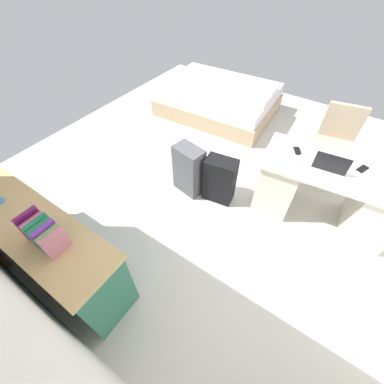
{
  "coord_description": "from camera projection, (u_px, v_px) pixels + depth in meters",
  "views": [
    {
      "loc": [
        -0.97,
        2.25,
        2.42
      ],
      "look_at": [
        -0.03,
        0.87,
        0.6
      ],
      "focal_mm": 23.63,
      "sensor_mm": 36.0,
      "label": 1
    }
  ],
  "objects": [
    {
      "name": "ground_plane",
      "position": [
        226.0,
        182.0,
        3.41
      ],
      "size": [
        5.8,
        5.8,
        0.0
      ],
      "primitive_type": "plane",
      "color": "beige"
    },
    {
      "name": "desk",
      "position": [
        324.0,
        192.0,
        2.76
      ],
      "size": [
        1.51,
        0.82,
        0.73
      ],
      "color": "silver",
      "rests_on": "ground_plane"
    },
    {
      "name": "office_chair",
      "position": [
        332.0,
        148.0,
        3.23
      ],
      "size": [
        0.54,
        0.54,
        0.94
      ],
      "color": "black",
      "rests_on": "ground_plane"
    },
    {
      "name": "credenza",
      "position": [
        45.0,
        245.0,
        2.3
      ],
      "size": [
        1.8,
        0.48,
        0.79
      ],
      "color": "#2D7056",
      "rests_on": "ground_plane"
    },
    {
      "name": "bed",
      "position": [
        219.0,
        100.0,
        4.45
      ],
      "size": [
        1.98,
        1.52,
        0.58
      ],
      "color": "tan",
      "rests_on": "ground_plane"
    },
    {
      "name": "suitcase_black",
      "position": [
        220.0,
        180.0,
        3.01
      ],
      "size": [
        0.39,
        0.27,
        0.59
      ],
      "primitive_type": "cube",
      "rotation": [
        0.0,
        0.0,
        0.16
      ],
      "color": "black",
      "rests_on": "ground_plane"
    },
    {
      "name": "suitcase_spare_grey",
      "position": [
        189.0,
        170.0,
        3.09
      ],
      "size": [
        0.39,
        0.28,
        0.65
      ],
      "primitive_type": "cube",
      "rotation": [
        0.0,
        0.0,
        -0.17
      ],
      "color": "#4C4C51",
      "rests_on": "ground_plane"
    },
    {
      "name": "laptop",
      "position": [
        330.0,
        165.0,
        2.47
      ],
      "size": [
        0.33,
        0.26,
        0.21
      ],
      "color": "#B7B7BC",
      "rests_on": "desk"
    },
    {
      "name": "computer_mouse",
      "position": [
        302.0,
        157.0,
        2.6
      ],
      "size": [
        0.07,
        0.11,
        0.03
      ],
      "primitive_type": "ellipsoid",
      "rotation": [
        0.0,
        0.0,
        0.12
      ],
      "color": "white",
      "rests_on": "desk"
    },
    {
      "name": "cell_phone_near_laptop",
      "position": [
        363.0,
        169.0,
        2.49
      ],
      "size": [
        0.11,
        0.15,
        0.01
      ],
      "primitive_type": "cube",
      "rotation": [
        0.0,
        0.0,
        -0.37
      ],
      "color": "black",
      "rests_on": "desk"
    },
    {
      "name": "cell_phone_by_mouse",
      "position": [
        297.0,
        151.0,
        2.69
      ],
      "size": [
        0.13,
        0.15,
        0.01
      ],
      "primitive_type": "cube",
      "rotation": [
        0.0,
        0.0,
        0.55
      ],
      "color": "black",
      "rests_on": "desk"
    },
    {
      "name": "book_row",
      "position": [
        44.0,
        233.0,
        1.8
      ],
      "size": [
        0.31,
        0.17,
        0.24
      ],
      "color": "#BE7082",
      "rests_on": "credenza"
    }
  ]
}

